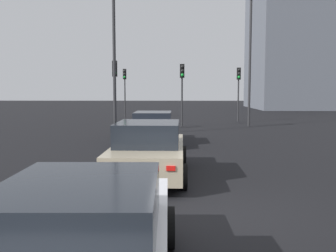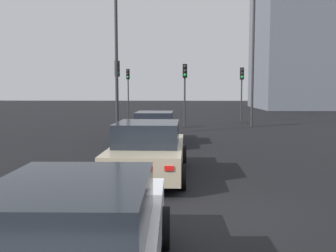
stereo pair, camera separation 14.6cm
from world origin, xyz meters
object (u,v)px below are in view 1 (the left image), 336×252
car_white_right_third (85,242)px  traffic_light_far_right (115,81)px  car_navy_right_lead (153,128)px  street_lamp_far (114,35)px  traffic_light_near_left (125,83)px  car_beige_right_second (149,150)px  street_lamp_kerbside (250,52)px  traffic_light_far_left (182,82)px  traffic_light_near_right (239,83)px

car_white_right_third → traffic_light_far_right: size_ratio=1.15×
car_navy_right_lead → street_lamp_far: bearing=40.5°
traffic_light_near_left → street_lamp_far: 13.90m
car_beige_right_second → car_white_right_third: bearing=178.6°
traffic_light_near_left → street_lamp_kerbside: size_ratio=0.50×
car_white_right_third → street_lamp_far: street_lamp_far is taller
car_beige_right_second → traffic_light_far_left: traffic_light_far_left is taller
car_white_right_third → street_lamp_far: (15.48, 2.21, 4.53)m
car_navy_right_lead → traffic_light_near_right: traffic_light_near_right is taller
car_white_right_third → street_lamp_kerbside: (21.12, -5.82, 4.20)m
car_navy_right_lead → street_lamp_kerbside: street_lamp_kerbside is taller
car_beige_right_second → car_white_right_third: 6.28m
traffic_light_far_left → street_lamp_far: 6.82m
traffic_light_near_left → street_lamp_kerbside: bearing=51.5°
car_white_right_third → traffic_light_far_left: size_ratio=1.14×
traffic_light_near_left → traffic_light_near_right: size_ratio=1.04×
car_beige_right_second → traffic_light_far_left: size_ratio=1.13×
car_beige_right_second → traffic_light_near_left: traffic_light_near_left is taller
street_lamp_far → traffic_light_near_right: bearing=-40.5°
traffic_light_far_left → street_lamp_kerbside: (0.29, -4.47, 1.95)m
traffic_light_near_right → street_lamp_far: size_ratio=0.45×
car_beige_right_second → traffic_light_near_left: size_ratio=1.09×
traffic_light_far_right → street_lamp_far: 3.16m
street_lamp_kerbside → traffic_light_near_right: bearing=2.1°
traffic_light_far_right → street_lamp_kerbside: 9.28m
car_white_right_third → traffic_light_far_left: bearing=-5.1°
traffic_light_far_left → car_white_right_third: bearing=-9.4°
car_navy_right_lead → traffic_light_far_right: 5.75m
traffic_light_near_right → traffic_light_far_left: 5.83m
car_navy_right_lead → car_beige_right_second: (-6.68, -0.30, 0.04)m
car_white_right_third → traffic_light_far_right: traffic_light_far_right is taller
traffic_light_near_left → traffic_light_far_right: size_ratio=1.05×
traffic_light_far_left → traffic_light_far_right: 5.05m
traffic_light_near_left → car_navy_right_lead: bearing=14.3°
car_navy_right_lead → car_beige_right_second: 6.69m
traffic_light_far_left → street_lamp_far: (-5.34, 3.57, 2.28)m
car_beige_right_second → traffic_light_far_right: bearing=14.6°
traffic_light_near_left → traffic_light_far_left: size_ratio=1.04×
traffic_light_far_left → traffic_light_far_right: (-3.19, 3.91, -0.02)m
car_beige_right_second → street_lamp_far: 10.53m
traffic_light_far_right → traffic_light_near_left: bearing=-179.6°
car_white_right_third → traffic_light_far_left: 20.99m
traffic_light_far_right → street_lamp_kerbside: (3.49, -8.38, 1.97)m
car_navy_right_lead → traffic_light_far_left: size_ratio=1.14×
car_white_right_third → traffic_light_near_left: 29.45m
car_white_right_third → traffic_light_near_right: traffic_light_near_right is taller
traffic_light_near_left → traffic_light_far_left: (-8.32, -4.95, -0.11)m
traffic_light_far_left → street_lamp_kerbside: street_lamp_kerbside is taller
car_navy_right_lead → street_lamp_far: 5.62m
traffic_light_near_left → street_lamp_kerbside: 12.50m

